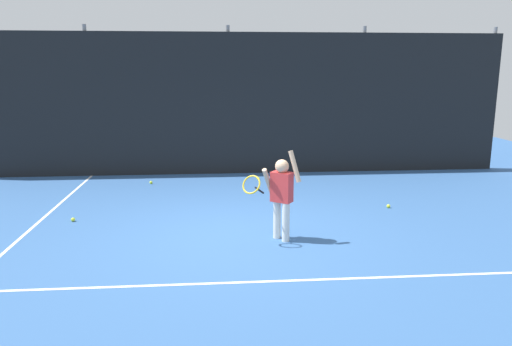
{
  "coord_description": "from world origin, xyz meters",
  "views": [
    {
      "loc": [
        -0.32,
        -7.16,
        2.48
      ],
      "look_at": [
        0.31,
        0.44,
        0.85
      ],
      "focal_mm": 34.33,
      "sensor_mm": 36.0,
      "label": 1
    }
  ],
  "objects_px": {
    "tennis_player": "(280,192)",
    "tennis_ball_0": "(73,220)",
    "tennis_ball_2": "(151,182)",
    "tennis_ball_4": "(258,178)",
    "tennis_ball_3": "(388,206)",
    "tennis_ball_1": "(284,178)"
  },
  "relations": [
    {
      "from": "tennis_ball_0",
      "to": "tennis_ball_3",
      "type": "bearing_deg",
      "value": 3.67
    },
    {
      "from": "tennis_ball_4",
      "to": "tennis_player",
      "type": "bearing_deg",
      "value": -90.39
    },
    {
      "from": "tennis_player",
      "to": "tennis_ball_0",
      "type": "distance_m",
      "value": 3.57
    },
    {
      "from": "tennis_player",
      "to": "tennis_ball_2",
      "type": "distance_m",
      "value": 4.51
    },
    {
      "from": "tennis_ball_1",
      "to": "tennis_ball_2",
      "type": "relative_size",
      "value": 1.0
    },
    {
      "from": "tennis_ball_0",
      "to": "tennis_ball_1",
      "type": "relative_size",
      "value": 1.0
    },
    {
      "from": "tennis_ball_2",
      "to": "tennis_ball_0",
      "type": "bearing_deg",
      "value": -109.83
    },
    {
      "from": "tennis_player",
      "to": "tennis_ball_2",
      "type": "height_order",
      "value": "tennis_player"
    },
    {
      "from": "tennis_ball_3",
      "to": "tennis_player",
      "type": "bearing_deg",
      "value": -145.39
    },
    {
      "from": "tennis_ball_2",
      "to": "tennis_player",
      "type": "bearing_deg",
      "value": -58.12
    },
    {
      "from": "tennis_ball_1",
      "to": "tennis_ball_2",
      "type": "bearing_deg",
      "value": -176.0
    },
    {
      "from": "tennis_ball_0",
      "to": "tennis_ball_1",
      "type": "bearing_deg",
      "value": 35.87
    },
    {
      "from": "tennis_player",
      "to": "tennis_ball_4",
      "type": "height_order",
      "value": "tennis_player"
    },
    {
      "from": "tennis_ball_4",
      "to": "tennis_ball_0",
      "type": "bearing_deg",
      "value": -139.53
    },
    {
      "from": "tennis_ball_1",
      "to": "tennis_ball_3",
      "type": "height_order",
      "value": "same"
    },
    {
      "from": "tennis_ball_2",
      "to": "tennis_ball_4",
      "type": "xyz_separation_m",
      "value": [
        2.38,
        0.21,
        0.0
      ]
    },
    {
      "from": "tennis_player",
      "to": "tennis_ball_3",
      "type": "distance_m",
      "value": 2.75
    },
    {
      "from": "tennis_ball_3",
      "to": "tennis_ball_2",
      "type": "bearing_deg",
      "value": 153.4
    },
    {
      "from": "tennis_player",
      "to": "tennis_ball_3",
      "type": "xyz_separation_m",
      "value": [
        2.19,
        1.51,
        -0.69
      ]
    },
    {
      "from": "tennis_ball_0",
      "to": "tennis_ball_2",
      "type": "relative_size",
      "value": 1.0
    },
    {
      "from": "tennis_ball_0",
      "to": "tennis_player",
      "type": "bearing_deg",
      "value": -19.32
    },
    {
      "from": "tennis_ball_2",
      "to": "tennis_ball_3",
      "type": "xyz_separation_m",
      "value": [
        4.54,
        -2.28,
        0.0
      ]
    }
  ]
}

